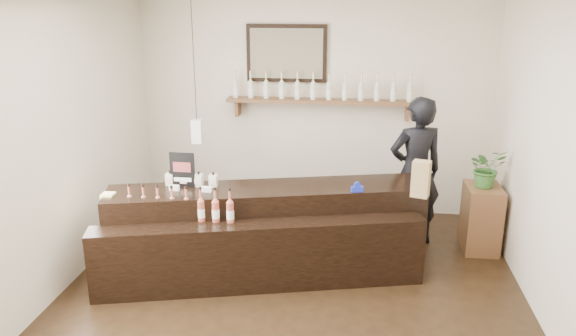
# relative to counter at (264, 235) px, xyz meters

# --- Properties ---
(ground) EXTENTS (5.00, 5.00, 0.00)m
(ground) POSITION_rel_counter_xyz_m (0.33, -0.58, -0.43)
(ground) COLOR black
(ground) RESTS_ON ground
(room_shell) EXTENTS (5.00, 5.00, 5.00)m
(room_shell) POSITION_rel_counter_xyz_m (0.33, -0.58, 1.28)
(room_shell) COLOR beige
(room_shell) RESTS_ON ground
(back_wall_decor) EXTENTS (2.66, 0.96, 1.69)m
(back_wall_decor) POSITION_rel_counter_xyz_m (0.19, 1.79, 1.33)
(back_wall_decor) COLOR brown
(back_wall_decor) RESTS_ON ground
(counter) EXTENTS (3.29, 1.65, 1.06)m
(counter) POSITION_rel_counter_xyz_m (0.00, 0.00, 0.00)
(counter) COLOR black
(counter) RESTS_ON ground
(promo_sign) EXTENTS (0.26, 0.03, 0.36)m
(promo_sign) POSITION_rel_counter_xyz_m (-0.85, 0.04, 0.66)
(promo_sign) COLOR black
(promo_sign) RESTS_ON counter
(paper_bag) EXTENTS (0.19, 0.17, 0.36)m
(paper_bag) POSITION_rel_counter_xyz_m (1.54, 0.05, 0.66)
(paper_bag) COLOR #9A7B4A
(paper_bag) RESTS_ON counter
(tape_dispenser) EXTENTS (0.13, 0.08, 0.10)m
(tape_dispenser) POSITION_rel_counter_xyz_m (0.93, 0.11, 0.52)
(tape_dispenser) COLOR #1724A5
(tape_dispenser) RESTS_ON counter
(side_cabinet) EXTENTS (0.38, 0.52, 0.75)m
(side_cabinet) POSITION_rel_counter_xyz_m (2.33, 0.88, -0.05)
(side_cabinet) COLOR brown
(side_cabinet) RESTS_ON ground
(potted_plant) EXTENTS (0.49, 0.47, 0.44)m
(potted_plant) POSITION_rel_counter_xyz_m (2.33, 0.88, 0.55)
(potted_plant) COLOR #336629
(potted_plant) RESTS_ON side_cabinet
(shopkeeper) EXTENTS (0.83, 0.67, 1.96)m
(shopkeeper) POSITION_rel_counter_xyz_m (1.58, 0.97, 0.55)
(shopkeeper) COLOR black
(shopkeeper) RESTS_ON ground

